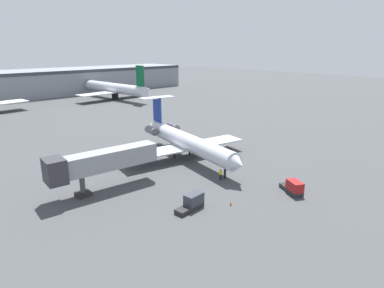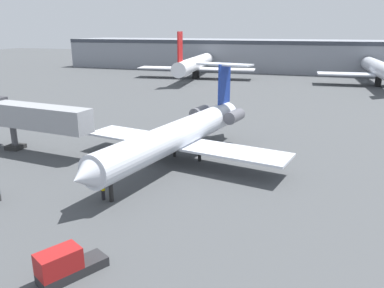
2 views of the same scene
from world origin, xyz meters
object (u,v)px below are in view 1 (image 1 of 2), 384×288
object	(u,v)px
regional_jet	(186,141)
jet_bridge	(97,162)
baggage_tug_lead	(192,203)
parked_airliner_west_mid	(115,88)
ground_crew_marshaller	(221,174)
baggage_tug_trailing	(293,188)
traffic_cone_near	(231,204)

from	to	relation	value
regional_jet	jet_bridge	bearing A→B (deg)	-173.27
baggage_tug_lead	parked_airliner_west_mid	bearing A→B (deg)	64.76
ground_crew_marshaller	parked_airliner_west_mid	distance (m)	85.49
regional_jet	parked_airliner_west_mid	bearing A→B (deg)	68.59
baggage_tug_lead	baggage_tug_trailing	world-z (taller)	same
jet_bridge	traffic_cone_near	world-z (taller)	jet_bridge
ground_crew_marshaller	baggage_tug_trailing	size ratio (longest dim) A/B	0.40
baggage_tug_lead	jet_bridge	bearing A→B (deg)	114.71
traffic_cone_near	regional_jet	bearing A→B (deg)	64.60
regional_jet	baggage_tug_lead	world-z (taller)	regional_jet
traffic_cone_near	parked_airliner_west_mid	bearing A→B (deg)	67.76
jet_bridge	traffic_cone_near	distance (m)	18.71
parked_airliner_west_mid	traffic_cone_near	bearing A→B (deg)	-112.24
parked_airliner_west_mid	regional_jet	bearing A→B (deg)	-111.41
ground_crew_marshaller	baggage_tug_trailing	xyz separation A→B (m)	(3.59, -9.98, -0.02)
baggage_tug_trailing	ground_crew_marshaller	bearing A→B (deg)	109.80
baggage_tug_lead	traffic_cone_near	distance (m)	4.99
jet_bridge	traffic_cone_near	bearing A→B (deg)	-57.21
parked_airliner_west_mid	baggage_tug_trailing	bearing A→B (deg)	-106.36
baggage_tug_lead	parked_airliner_west_mid	world-z (taller)	parked_airliner_west_mid
regional_jet	ground_crew_marshaller	size ratio (longest dim) A/B	17.24
traffic_cone_near	baggage_tug_lead	bearing A→B (deg)	145.94
regional_jet	ground_crew_marshaller	world-z (taller)	regional_jet
baggage_tug_trailing	parked_airliner_west_mid	xyz separation A→B (m)	(26.40, 89.97, 3.29)
regional_jet	baggage_tug_trailing	size ratio (longest dim) A/B	6.95
jet_bridge	baggage_tug_trailing	world-z (taller)	jet_bridge
ground_crew_marshaller	parked_airliner_west_mid	bearing A→B (deg)	69.44
ground_crew_marshaller	traffic_cone_near	bearing A→B (deg)	-129.47
regional_jet	traffic_cone_near	xyz separation A→B (m)	(-8.32, -17.53, -2.97)
regional_jet	baggage_tug_trailing	distance (m)	21.13
baggage_tug_trailing	traffic_cone_near	distance (m)	9.63
traffic_cone_near	jet_bridge	bearing A→B (deg)	122.79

